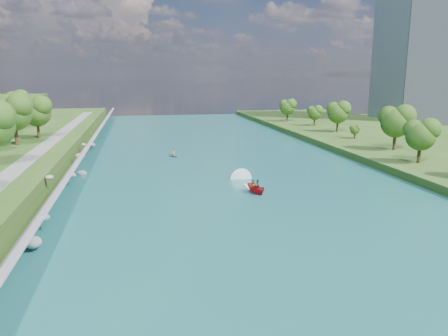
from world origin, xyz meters
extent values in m
plane|color=#2D5119|center=(0.00, 0.00, 0.00)|extent=(260.00, 260.00, 0.00)
cube|color=#195D62|center=(0.00, 20.00, 0.05)|extent=(55.00, 240.00, 0.10)
cube|color=slate|center=(-25.85, 20.00, 1.80)|extent=(3.54, 236.00, 4.05)
ellipsoid|color=gray|center=(-25.33, -4.30, 0.93)|extent=(1.54, 1.67, 1.19)
ellipsoid|color=gray|center=(-25.35, 1.44, 1.58)|extent=(1.15, 1.10, 0.82)
ellipsoid|color=gray|center=(-26.90, 13.60, 3.40)|extent=(1.08, 1.17, 0.62)
ellipsoid|color=gray|center=(-25.24, 21.99, 1.69)|extent=(1.28, 1.47, 0.76)
ellipsoid|color=gray|center=(-24.72, 29.60, 0.25)|extent=(1.77, 1.42, 1.08)
ellipsoid|color=gray|center=(-25.88, 38.04, 1.84)|extent=(1.68, 1.90, 1.11)
ellipsoid|color=gray|center=(-26.40, 49.12, 2.30)|extent=(1.02, 1.02, 0.72)
ellipsoid|color=gray|center=(-25.32, 56.14, 1.07)|extent=(1.35, 1.69, 0.95)
cube|color=gray|center=(-32.50, 20.00, 3.55)|extent=(3.00, 200.00, 0.10)
cube|color=gray|center=(82.50, 95.00, 30.00)|extent=(22.00, 22.00, 60.00)
ellipsoid|color=#1F4B14|center=(-38.19, 43.27, 9.40)|extent=(7.08, 7.08, 11.80)
ellipsoid|color=#1F4B14|center=(-36.06, 52.78, 8.84)|extent=(6.41, 6.41, 10.68)
ellipsoid|color=#1F4B14|center=(-44.88, 72.84, 9.17)|extent=(6.81, 6.81, 11.35)
ellipsoid|color=#1F4B14|center=(-46.61, 79.42, 8.15)|extent=(5.58, 5.58, 9.30)
ellipsoid|color=#1F4B14|center=(34.31, 21.17, 6.18)|extent=(5.62, 5.62, 9.36)
ellipsoid|color=#1F4B14|center=(37.76, 34.44, 7.03)|extent=(6.63, 6.63, 11.05)
ellipsoid|color=#1F4B14|center=(37.71, 51.56, 3.57)|extent=(2.49, 2.49, 4.15)
ellipsoid|color=#1F4B14|center=(39.08, 64.17, 6.47)|extent=(5.97, 5.97, 9.95)
ellipsoid|color=#1F4B14|center=(38.75, 79.45, 5.19)|extent=(4.43, 4.43, 7.38)
ellipsoid|color=#1F4B14|center=(34.78, 93.25, 5.93)|extent=(5.32, 5.32, 8.87)
imported|color=#AC0D1B|center=(1.54, 11.92, 0.81)|extent=(2.59, 3.94, 1.43)
imported|color=#66605B|center=(1.14, 11.52, 1.33)|extent=(0.67, 0.47, 1.76)
imported|color=#66605B|center=(2.04, 12.42, 1.21)|extent=(0.93, 0.93, 1.52)
cube|color=white|center=(1.54, 14.92, 0.13)|extent=(0.90, 5.00, 0.06)
imported|color=gray|center=(-7.76, 43.39, 0.38)|extent=(3.01, 3.27, 0.55)
imported|color=#66605B|center=(-7.76, 43.39, 1.09)|extent=(0.79, 0.57, 1.48)
camera|label=1|loc=(-14.83, -47.34, 17.00)|focal=35.00mm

